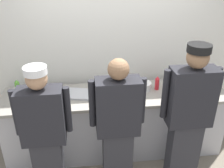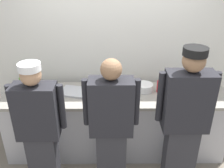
{
  "view_description": "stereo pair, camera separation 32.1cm",
  "coord_description": "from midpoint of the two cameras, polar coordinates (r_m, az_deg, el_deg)",
  "views": [
    {
      "loc": [
        -0.38,
        -2.49,
        2.51
      ],
      "look_at": [
        -0.05,
        0.36,
        1.06
      ],
      "focal_mm": 40.31,
      "sensor_mm": 36.0,
      "label": 1
    },
    {
      "loc": [
        -0.06,
        -2.51,
        2.51
      ],
      "look_at": [
        -0.05,
        0.36,
        1.06
      ],
      "focal_mm": 40.31,
      "sensor_mm": 36.0,
      "label": 2
    }
  ],
  "objects": [
    {
      "name": "squeeze_bottle_secondary",
      "position": [
        3.4,
        13.29,
        -0.4
      ],
      "size": [
        0.06,
        0.06,
        0.19
      ],
      "color": "red",
      "rests_on": "prep_counter"
    },
    {
      "name": "mixing_bowl_steel",
      "position": [
        3.42,
        18.57,
        -1.74
      ],
      "size": [
        0.38,
        0.38,
        0.1
      ],
      "primitive_type": "cylinder",
      "color": "#B7BABF",
      "rests_on": "prep_counter"
    },
    {
      "name": "sheet_tray",
      "position": [
        3.33,
        -5.22,
        -1.87
      ],
      "size": [
        0.49,
        0.38,
        0.02
      ],
      "primitive_type": "cube",
      "rotation": [
        0.0,
        0.0,
        -0.23
      ],
      "color": "#B7BABF",
      "rests_on": "prep_counter"
    },
    {
      "name": "ramekin_green_sauce",
      "position": [
        3.25,
        1.18,
        -2.29
      ],
      "size": [
        0.11,
        0.11,
        0.05
      ],
      "color": "white",
      "rests_on": "prep_counter"
    },
    {
      "name": "chef_near_left",
      "position": [
        2.82,
        -13.08,
        -9.82
      ],
      "size": [
        0.59,
        0.24,
        1.62
      ],
      "color": "#2D2D33",
      "rests_on": "ground"
    },
    {
      "name": "deli_cup",
      "position": [
        3.33,
        4.26,
        -1.15
      ],
      "size": [
        0.09,
        0.09,
        0.1
      ],
      "primitive_type": "cylinder",
      "color": "white",
      "rests_on": "prep_counter"
    },
    {
      "name": "wall_back",
      "position": [
        3.55,
        3.3,
        8.18
      ],
      "size": [
        4.66,
        0.1,
        2.76
      ],
      "color": "silver",
      "rests_on": "ground"
    },
    {
      "name": "chef_center",
      "position": [
        2.77,
        3.19,
        -9.55
      ],
      "size": [
        0.61,
        0.24,
        1.65
      ],
      "color": "#2D2D33",
      "rests_on": "ground"
    },
    {
      "name": "squeeze_bottle_primary",
      "position": [
        3.55,
        -17.4,
        0.33
      ],
      "size": [
        0.06,
        0.06,
        0.2
      ],
      "color": "#56A333",
      "rests_on": "prep_counter"
    },
    {
      "name": "plate_stack_rear",
      "position": [
        3.41,
        10.03,
        -0.81
      ],
      "size": [
        0.23,
        0.23,
        0.1
      ],
      "color": "white",
      "rests_on": "prep_counter"
    },
    {
      "name": "chef_far_right",
      "position": [
        2.89,
        19.28,
        -7.78
      ],
      "size": [
        0.63,
        0.24,
        1.76
      ],
      "color": "#2D2D33",
      "rests_on": "ground"
    },
    {
      "name": "prep_counter",
      "position": [
        3.54,
        3.37,
        -8.74
      ],
      "size": [
        2.97,
        0.71,
        0.91
      ],
      "color": "#B2B2B7",
      "rests_on": "ground"
    },
    {
      "name": "plate_stack_front",
      "position": [
        3.37,
        -15.62,
        -1.98
      ],
      "size": [
        0.19,
        0.19,
        0.07
      ],
      "color": "white",
      "rests_on": "prep_counter"
    },
    {
      "name": "ground_plane",
      "position": [
        3.55,
        3.54,
        -18.27
      ],
      "size": [
        9.0,
        9.0,
        0.0
      ],
      "primitive_type": "plane",
      "color": "slate"
    },
    {
      "name": "ramekin_orange_sauce",
      "position": [
        3.47,
        -11.44,
        -0.84
      ],
      "size": [
        0.09,
        0.09,
        0.05
      ],
      "color": "white",
      "rests_on": "prep_counter"
    }
  ]
}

